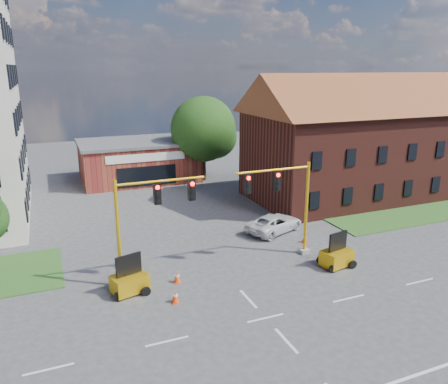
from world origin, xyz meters
The scene contains 15 objects.
ground centered at (0.00, 0.00, 0.00)m, with size 120.00×120.00×0.00m, color #3E3E40.
grass_verge_ne centered at (18.00, 9.00, 0.04)m, with size 14.00×4.00×0.08m, color #305821.
lane_markings centered at (0.00, -3.00, 0.01)m, with size 60.00×36.00×0.01m, color silver, non-canonical shape.
brick_shop centered at (0.00, 29.98, 2.16)m, with size 12.40×8.40×4.30m.
townhouse_row centered at (18.00, 16.00, 5.93)m, with size 21.00×11.00×11.50m.
tree_large centered at (6.85, 27.08, 5.35)m, with size 7.31×6.96×9.06m.
signal_mast_west centered at (-4.36, 6.00, 3.92)m, with size 5.30×0.60×6.20m.
signal_mast_east centered at (4.36, 6.00, 3.92)m, with size 5.30×0.60×6.20m.
trailer_west centered at (-5.70, 5.09, 0.67)m, with size 2.15×1.71×2.15m.
trailer_east centered at (6.79, 3.56, 0.67)m, with size 2.10×1.62×2.14m.
cone_a centered at (-3.71, 3.11, 0.34)m, with size 0.40×0.40×0.70m.
cone_b centered at (-2.98, 5.23, 0.34)m, with size 0.40×0.40×0.70m.
cone_c centered at (6.06, 3.55, 0.34)m, with size 0.40×0.40×0.70m.
cone_d centered at (7.03, 7.55, 0.34)m, with size 0.40×0.40×0.70m.
pickup_white centered at (6.10, 10.26, 0.66)m, with size 2.20×4.76×1.32m, color white.
Camera 1 is at (-9.12, -16.77, 11.91)m, focal length 35.00 mm.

